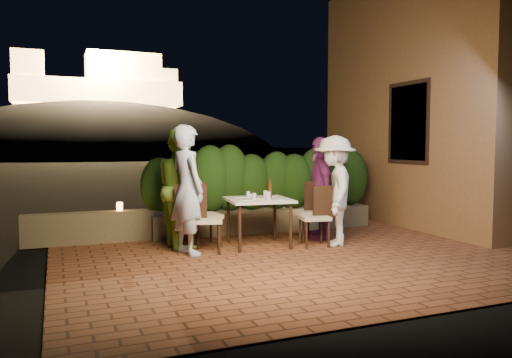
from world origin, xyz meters
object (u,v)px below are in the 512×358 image
dining_table (258,222)px  diner_purple (320,188)px  beer_bottle (270,189)px  diner_green (182,188)px  diner_blue (187,190)px  bowl (252,196)px  diner_white (335,191)px  chair_left_back (205,214)px  chair_left_front (206,218)px  chair_right_front (314,216)px  parapet_lamp (120,207)px  chair_right_back (306,211)px

dining_table → diner_purple: 1.31m
beer_bottle → diner_green: 1.39m
beer_bottle → dining_table: bearing=-171.8°
beer_bottle → diner_blue: diner_blue is taller
bowl → diner_purple: bearing=-4.2°
dining_table → beer_bottle: beer_bottle is taller
bowl → diner_blue: 1.24m
beer_bottle → bowl: bearing=132.8°
diner_white → diner_purple: bearing=-160.0°
chair_left_back → diner_blue: diner_blue is taller
diner_blue → diner_white: (2.31, -0.25, -0.07)m
chair_left_front → chair_right_front: chair_left_front is taller
chair_left_front → diner_green: diner_green is taller
dining_table → bowl: 0.48m
chair_left_back → parapet_lamp: size_ratio=7.13×
beer_bottle → diner_green: (-1.34, 0.36, 0.03)m
beer_bottle → diner_white: (0.93, -0.42, -0.02)m
diner_purple → chair_right_back: bearing=-60.0°
bowl → diner_blue: size_ratio=0.09×
diner_white → diner_purple: (0.06, 0.57, -0.01)m
bowl → parapet_lamp: size_ratio=1.17×
diner_purple → diner_blue: bearing=-65.3°
parapet_lamp → diner_blue: bearing=-59.9°
beer_bottle → diner_blue: size_ratio=0.15×
beer_bottle → chair_right_front: size_ratio=0.30×
beer_bottle → chair_right_back: beer_bottle is taller
diner_blue → diner_green: diner_blue is taller
chair_left_back → chair_left_front: bearing=-111.0°
diner_green → beer_bottle: bearing=-109.3°
beer_bottle → chair_left_front: size_ratio=0.28×
chair_left_back → bowl: bearing=-11.7°
chair_left_front → diner_purple: diner_purple is taller
bowl → diner_green: bearing=173.7°
diner_green → bowl: bearing=-100.5°
diner_green → diner_white: size_ratio=1.06×
chair_left_front → diner_white: size_ratio=0.59×
diner_blue → diner_white: 2.33m
diner_blue → diner_white: size_ratio=1.08×
dining_table → chair_right_back: size_ratio=0.98×
dining_table → diner_green: 1.32m
chair_left_front → diner_blue: bearing=-164.7°
chair_right_back → chair_left_back: bearing=-16.4°
chair_right_back → chair_right_front: bearing=70.1°
bowl → chair_right_front: bearing=-36.3°
bowl → parapet_lamp: 2.20m
bowl → chair_left_front: size_ratio=0.16×
chair_left_front → diner_white: (2.04, -0.25, 0.36)m
chair_right_back → diner_white: 0.67m
chair_right_front → chair_left_back: bearing=-11.9°
bowl → chair_right_back: 0.96m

